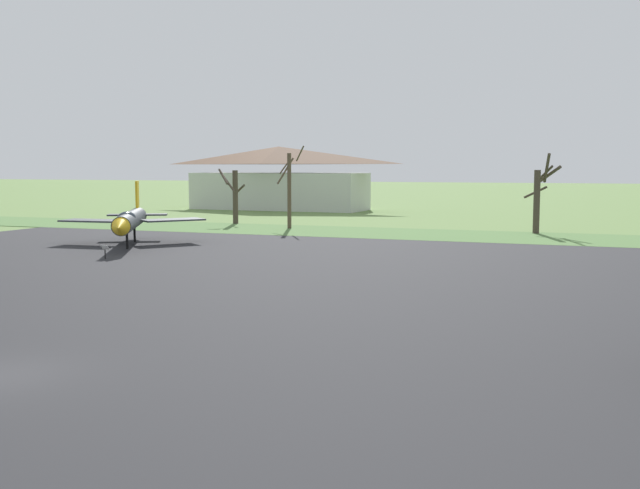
# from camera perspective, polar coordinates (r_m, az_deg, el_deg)

# --- Properties ---
(ground_plane) EXTENTS (600.00, 600.00, 0.00)m
(ground_plane) POSITION_cam_1_polar(r_m,az_deg,el_deg) (24.67, -23.30, -9.29)
(ground_plane) COLOR #607F42
(asphalt_apron) EXTENTS (76.24, 56.62, 0.05)m
(asphalt_apron) POSITION_cam_1_polar(r_m,az_deg,el_deg) (38.40, -5.41, -3.47)
(asphalt_apron) COLOR #28282B
(asphalt_apron) RESTS_ON ground
(grass_verge_strip) EXTENTS (136.24, 12.00, 0.06)m
(grass_verge_strip) POSITION_cam_1_polar(r_m,az_deg,el_deg) (70.60, 6.93, 0.80)
(grass_verge_strip) COLOR #4F743B
(grass_verge_strip) RESTS_ON ground
(jet_fighter_rear_center) EXTENTS (10.70, 13.77, 5.11)m
(jet_fighter_rear_center) POSITION_cam_1_polar(r_m,az_deg,el_deg) (61.28, -14.33, 1.83)
(jet_fighter_rear_center) COLOR #33383D
(jet_fighter_rear_center) RESTS_ON ground
(info_placard_rear_center) EXTENTS (0.65, 0.36, 1.01)m
(info_placard_rear_center) POSITION_cam_1_polar(r_m,az_deg,el_deg) (52.91, -16.15, -0.41)
(info_placard_rear_center) COLOR black
(info_placard_rear_center) RESTS_ON ground
(bare_tree_far_left) EXTENTS (3.12, 3.15, 6.15)m
(bare_tree_far_left) POSITION_cam_1_polar(r_m,az_deg,el_deg) (83.18, -6.59, 3.82)
(bare_tree_far_left) COLOR #42382D
(bare_tree_far_left) RESTS_ON ground
(bare_tree_left_of_center) EXTENTS (3.11, 2.17, 8.47)m
(bare_tree_left_of_center) POSITION_cam_1_polar(r_m,az_deg,el_deg) (76.38, -2.37, 4.40)
(bare_tree_left_of_center) COLOR brown
(bare_tree_left_of_center) RESTS_ON ground
(bare_tree_center) EXTENTS (3.50, 2.91, 7.62)m
(bare_tree_center) POSITION_cam_1_polar(r_m,az_deg,el_deg) (73.39, 16.44, 3.65)
(bare_tree_center) COLOR #42382D
(bare_tree_center) RESTS_ON ground
(visitor_building) EXTENTS (27.69, 9.82, 9.40)m
(visitor_building) POSITION_cam_1_polar(r_m,az_deg,el_deg) (111.85, -3.18, 5.04)
(visitor_building) COLOR beige
(visitor_building) RESTS_ON ground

